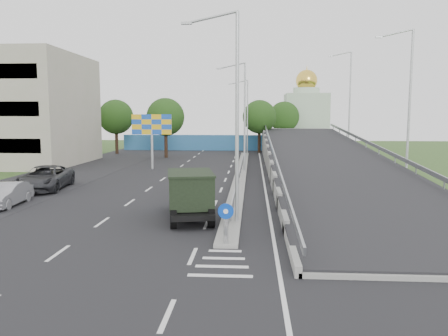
# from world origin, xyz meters

# --- Properties ---
(ground) EXTENTS (160.00, 160.00, 0.00)m
(ground) POSITION_xyz_m (0.00, 0.00, 0.00)
(ground) COLOR #2D4C1E
(ground) RESTS_ON ground
(road_surface) EXTENTS (26.00, 90.00, 0.04)m
(road_surface) POSITION_xyz_m (-3.00, 20.00, 0.00)
(road_surface) COLOR black
(road_surface) RESTS_ON ground
(parking_strip) EXTENTS (8.00, 90.00, 0.05)m
(parking_strip) POSITION_xyz_m (-16.00, 20.00, 0.00)
(parking_strip) COLOR black
(parking_strip) RESTS_ON ground
(median) EXTENTS (1.00, 44.00, 0.20)m
(median) POSITION_xyz_m (0.00, 24.00, 0.10)
(median) COLOR gray
(median) RESTS_ON ground
(overpass_ramp) EXTENTS (10.00, 50.00, 3.50)m
(overpass_ramp) POSITION_xyz_m (7.50, 24.00, 1.75)
(overpass_ramp) COLOR gray
(overpass_ramp) RESTS_ON ground
(median_guardrail) EXTENTS (0.09, 44.00, 0.71)m
(median_guardrail) POSITION_xyz_m (0.00, 24.00, 0.75)
(median_guardrail) COLOR gray
(median_guardrail) RESTS_ON median
(sign_bollard) EXTENTS (0.64, 0.23, 1.67)m
(sign_bollard) POSITION_xyz_m (0.00, 2.17, 1.03)
(sign_bollard) COLOR black
(sign_bollard) RESTS_ON median
(lamp_post_near) EXTENTS (2.74, 0.18, 10.08)m
(lamp_post_near) POSITION_xyz_m (0.11, 6.00, 5.81)
(lamp_post_near) COLOR #B2B5B7
(lamp_post_near) RESTS_ON median
(lamp_post_mid) EXTENTS (2.74, 0.18, 10.08)m
(lamp_post_mid) POSITION_xyz_m (0.11, 26.00, 5.81)
(lamp_post_mid) COLOR #B2B5B7
(lamp_post_mid) RESTS_ON median
(lamp_post_far) EXTENTS (2.74, 0.18, 10.08)m
(lamp_post_far) POSITION_xyz_m (0.11, 46.00, 5.81)
(lamp_post_far) COLOR #B2B5B7
(lamp_post_far) RESTS_ON median
(blue_wall) EXTENTS (30.00, 0.50, 2.40)m
(blue_wall) POSITION_xyz_m (-4.00, 52.00, 1.20)
(blue_wall) COLOR teal
(blue_wall) RESTS_ON ground
(church) EXTENTS (7.00, 7.00, 13.80)m
(church) POSITION_xyz_m (10.00, 60.00, 5.31)
(church) COLOR #B2CCAD
(church) RESTS_ON ground
(billboard) EXTENTS (4.00, 0.24, 5.50)m
(billboard) POSITION_xyz_m (-9.00, 28.00, 4.19)
(billboard) COLOR #B2B5B7
(billboard) RESTS_ON ground
(tree_left_mid) EXTENTS (4.80, 4.80, 7.60)m
(tree_left_mid) POSITION_xyz_m (-10.00, 40.00, 5.18)
(tree_left_mid) COLOR black
(tree_left_mid) RESTS_ON ground
(tree_median_far) EXTENTS (4.80, 4.80, 7.60)m
(tree_median_far) POSITION_xyz_m (2.00, 48.00, 5.18)
(tree_median_far) COLOR black
(tree_median_far) RESTS_ON ground
(tree_left_far) EXTENTS (4.80, 4.80, 7.60)m
(tree_left_far) POSITION_xyz_m (-18.00, 45.00, 5.18)
(tree_left_far) COLOR black
(tree_left_far) RESTS_ON ground
(tree_ramp_far) EXTENTS (4.80, 4.80, 7.60)m
(tree_ramp_far) POSITION_xyz_m (6.00, 55.00, 5.18)
(tree_ramp_far) COLOR black
(tree_ramp_far) RESTS_ON ground
(dump_truck) EXTENTS (3.15, 6.04, 2.53)m
(dump_truck) POSITION_xyz_m (-2.23, 7.44, 1.40)
(dump_truck) COLOR black
(dump_truck) RESTS_ON ground
(parked_car_b) EXTENTS (1.80, 4.38, 1.41)m
(parked_car_b) POSITION_xyz_m (-13.56, 9.64, 0.70)
(parked_car_b) COLOR gray
(parked_car_b) RESTS_ON ground
(parked_car_c) EXTENTS (3.63, 6.52, 1.72)m
(parked_car_c) POSITION_xyz_m (-14.02, 15.44, 0.86)
(parked_car_c) COLOR #2C2D31
(parked_car_c) RESTS_ON ground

